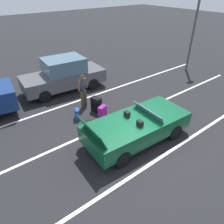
# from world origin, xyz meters

# --- Properties ---
(ground_plane) EXTENTS (80.00, 80.00, 0.00)m
(ground_plane) POSITION_xyz_m (0.00, 0.00, 0.00)
(ground_plane) COLOR black
(lot_line_near) EXTENTS (18.00, 0.12, 0.01)m
(lot_line_near) POSITION_xyz_m (0.00, -1.29, 0.00)
(lot_line_near) COLOR silver
(lot_line_near) RESTS_ON ground_plane
(lot_line_mid) EXTENTS (18.00, 0.12, 0.01)m
(lot_line_mid) POSITION_xyz_m (0.00, 1.41, 0.00)
(lot_line_mid) COLOR silver
(lot_line_mid) RESTS_ON ground_plane
(lot_line_far) EXTENTS (18.00, 0.12, 0.01)m
(lot_line_far) POSITION_xyz_m (0.00, 4.11, 0.00)
(lot_line_far) COLOR silver
(lot_line_far) RESTS_ON ground_plane
(convertible_car) EXTENTS (4.26, 2.01, 1.52)m
(convertible_car) POSITION_xyz_m (0.20, -0.01, 0.59)
(convertible_car) COLOR #0F4C2D
(convertible_car) RESTS_ON ground_plane
(suitcase_large_black) EXTENTS (0.40, 0.53, 0.74)m
(suitcase_large_black) POSITION_xyz_m (-0.08, 2.65, 0.37)
(suitcase_large_black) COLOR black
(suitcase_large_black) RESTS_ON ground_plane
(suitcase_medium_bright) EXTENTS (0.46, 0.38, 0.87)m
(suitcase_medium_bright) POSITION_xyz_m (-0.20, 2.00, 0.31)
(suitcase_medium_bright) COLOR #991E8C
(suitcase_medium_bright) RESTS_ON ground_plane
(suitcase_small_carryon) EXTENTS (0.32, 0.39, 0.70)m
(suitcase_small_carryon) POSITION_xyz_m (-1.12, 2.66, 0.25)
(suitcase_small_carryon) COLOR #1E479E
(suitcase_small_carryon) RESTS_ON ground_plane
(duffel_bag) EXTENTS (0.70, 0.45, 0.34)m
(duffel_bag) POSITION_xyz_m (-1.10, 1.68, 0.16)
(duffel_bag) COLOR red
(duffel_bag) RESTS_ON ground_plane
(traveler_person) EXTENTS (0.61, 0.28, 1.65)m
(traveler_person) POSITION_xyz_m (-0.28, 3.44, 0.93)
(traveler_person) COLOR #4C3F2D
(traveler_person) RESTS_ON ground_plane
(parked_sedan_far) EXTENTS (4.63, 2.17, 1.82)m
(parked_sedan_far) POSITION_xyz_m (-0.15, 5.74, 0.89)
(parked_sedan_far) COLOR #4C4C51
(parked_sedan_far) RESTS_ON ground_plane
(parking_lamp_post) EXTENTS (0.50, 0.24, 4.71)m
(parking_lamp_post) POSITION_xyz_m (8.00, 3.41, 2.76)
(parking_lamp_post) COLOR #4C4C51
(parking_lamp_post) RESTS_ON ground_plane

